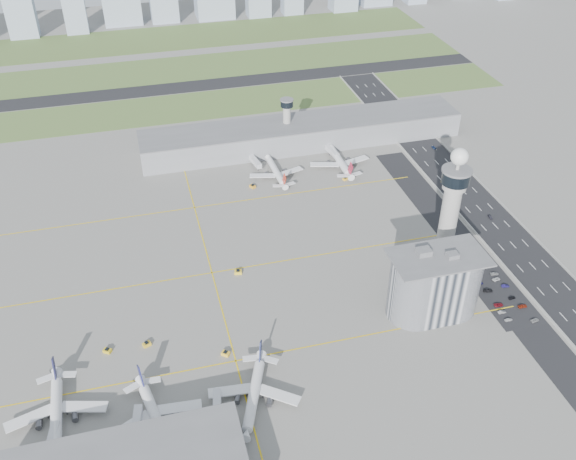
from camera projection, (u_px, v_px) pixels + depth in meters
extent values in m
plane|color=gray|center=(307.00, 298.00, 299.11)|extent=(1000.00, 1000.00, 0.00)
cube|color=#536E34|center=(195.00, 106.00, 471.84)|extent=(480.00, 50.00, 0.08)
cube|color=#556F34|center=(182.00, 69.00, 530.83)|extent=(480.00, 60.00, 0.08)
cube|color=#49602D|center=(171.00, 38.00, 593.75)|extent=(480.00, 70.00, 0.08)
cube|color=black|center=(188.00, 87.00, 500.93)|extent=(480.00, 22.00, 0.10)
cube|color=black|center=(526.00, 259.00, 323.30)|extent=(28.00, 500.00, 0.10)
cube|color=#9E9E99|center=(501.00, 262.00, 320.03)|extent=(0.60, 500.00, 1.20)
cube|color=#9E9E99|center=(550.00, 254.00, 325.93)|extent=(0.60, 500.00, 1.20)
cube|color=black|center=(491.00, 279.00, 310.17)|extent=(18.00, 260.00, 0.08)
cube|color=black|center=(501.00, 296.00, 300.31)|extent=(20.00, 44.00, 0.10)
cube|color=yellow|center=(236.00, 361.00, 267.08)|extent=(260.00, 0.60, 0.01)
cube|color=yellow|center=(212.00, 273.00, 314.28)|extent=(260.00, 0.60, 0.01)
cube|color=yellow|center=(194.00, 208.00, 361.47)|extent=(260.00, 0.60, 0.01)
cube|color=yellow|center=(212.00, 273.00, 314.28)|extent=(0.60, 260.00, 0.01)
cylinder|color=#ADAAA5|center=(448.00, 224.00, 306.63)|extent=(8.40, 8.40, 48.00)
cylinder|color=#ADAAA5|center=(455.00, 184.00, 293.86)|extent=(11.00, 11.00, 4.00)
cylinder|color=black|center=(456.00, 177.00, 291.54)|extent=(13.00, 13.00, 6.00)
cylinder|color=slate|center=(457.00, 170.00, 289.50)|extent=(14.00, 14.00, 1.00)
cylinder|color=#ADAAA5|center=(458.00, 165.00, 288.05)|extent=(1.60, 1.60, 5.00)
sphere|color=white|center=(460.00, 157.00, 285.44)|extent=(8.00, 8.00, 8.00)
cylinder|color=#ADAAA5|center=(287.00, 125.00, 415.28)|extent=(5.00, 5.00, 28.00)
cylinder|color=black|center=(287.00, 103.00, 406.57)|extent=(8.00, 8.00, 4.00)
cylinder|color=slate|center=(287.00, 100.00, 405.12)|extent=(8.60, 8.60, 0.80)
cube|color=#B2B2B7|center=(434.00, 284.00, 284.05)|extent=(18.00, 24.00, 30.00)
cylinder|color=#B2B2B7|center=(416.00, 288.00, 282.15)|extent=(24.00, 24.00, 30.00)
cylinder|color=#B2B2B7|center=(453.00, 281.00, 285.94)|extent=(24.00, 24.00, 30.00)
cube|color=slate|center=(439.00, 257.00, 275.11)|extent=(42.00, 24.00, 0.80)
cube|color=slate|center=(424.00, 252.00, 275.27)|extent=(6.00, 5.00, 3.00)
cube|color=slate|center=(452.00, 256.00, 273.83)|extent=(5.00, 4.00, 2.40)
cube|color=gray|center=(302.00, 133.00, 419.58)|extent=(210.00, 32.00, 15.00)
cube|color=slate|center=(303.00, 123.00, 415.00)|extent=(210.00, 32.00, 0.80)
imported|color=silver|center=(508.00, 320.00, 286.51)|extent=(3.60, 1.52, 1.22)
imported|color=gray|center=(502.00, 312.00, 290.51)|extent=(3.80, 1.37, 1.25)
imported|color=maroon|center=(499.00, 305.00, 294.46)|extent=(4.45, 2.27, 1.21)
imported|color=black|center=(488.00, 290.00, 302.55)|extent=(4.75, 2.54, 1.31)
imported|color=#0E0B49|center=(479.00, 283.00, 306.96)|extent=(3.65, 1.55, 1.23)
imported|color=white|center=(474.00, 272.00, 313.55)|extent=(3.68, 1.46, 1.19)
imported|color=#A0A0A0|center=(535.00, 320.00, 286.21)|extent=(4.32, 2.50, 1.13)
imported|color=maroon|center=(523.00, 306.00, 293.70)|extent=(4.38, 1.83, 1.26)
imported|color=black|center=(512.00, 298.00, 298.41)|extent=(3.69, 1.85, 1.21)
imported|color=#1C1656|center=(505.00, 286.00, 305.34)|extent=(3.89, 1.89, 1.23)
imported|color=white|center=(496.00, 279.00, 309.40)|extent=(4.41, 2.56, 1.15)
imported|color=#98999A|center=(494.00, 274.00, 312.85)|extent=(4.23, 2.00, 1.19)
imported|color=black|center=(490.00, 217.00, 352.71)|extent=(1.55, 3.80, 1.23)
imported|color=navy|center=(434.00, 148.00, 418.47)|extent=(1.95, 4.00, 1.10)
imported|color=#9DA3A7|center=(380.00, 111.00, 464.18)|extent=(2.07, 3.95, 1.28)
cube|color=#9EADC1|center=(17.00, 0.00, 578.16)|extent=(25.49, 20.39, 66.89)
cube|color=#9EADC1|center=(74.00, 8.00, 593.06)|extent=(20.04, 16.03, 45.20)
cube|color=#9EADC1|center=(258.00, 2.00, 639.72)|extent=(23.01, 18.41, 27.75)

